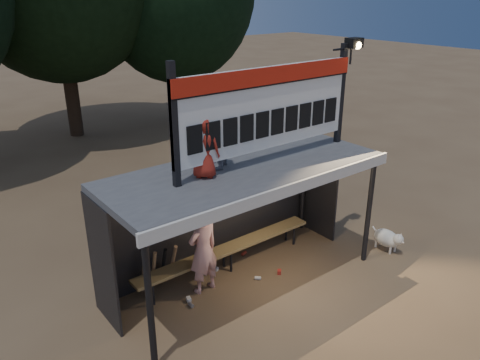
% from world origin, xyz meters
% --- Properties ---
extents(ground, '(80.00, 80.00, 0.00)m').
position_xyz_m(ground, '(0.00, 0.00, 0.00)').
color(ground, brown).
rests_on(ground, ground).
extents(player, '(0.63, 0.44, 1.67)m').
position_xyz_m(player, '(-0.75, 0.25, 0.83)').
color(player, silver).
rests_on(player, ground).
extents(child_a, '(0.70, 0.68, 1.14)m').
position_xyz_m(child_a, '(-0.42, 0.27, 2.89)').
color(child_a, gray).
rests_on(child_a, dugout_shelter).
extents(child_b, '(0.57, 0.56, 1.00)m').
position_xyz_m(child_b, '(-0.80, 0.05, 2.82)').
color(child_b, maroon).
rests_on(child_b, dugout_shelter).
extents(dugout_shelter, '(5.10, 2.08, 2.32)m').
position_xyz_m(dugout_shelter, '(0.00, 0.24, 1.85)').
color(dugout_shelter, '#424345').
rests_on(dugout_shelter, ground).
extents(scoreboard_assembly, '(4.10, 0.27, 1.99)m').
position_xyz_m(scoreboard_assembly, '(0.56, -0.01, 3.32)').
color(scoreboard_assembly, black).
rests_on(scoreboard_assembly, dugout_shelter).
extents(bench, '(4.00, 0.35, 0.48)m').
position_xyz_m(bench, '(0.00, 0.55, 0.43)').
color(bench, olive).
rests_on(bench, ground).
extents(dog, '(0.36, 0.81, 0.49)m').
position_xyz_m(dog, '(3.10, -0.96, 0.28)').
color(dog, silver).
rests_on(dog, ground).
extents(bats, '(0.68, 0.35, 0.84)m').
position_xyz_m(bats, '(-1.37, 0.82, 0.43)').
color(bats, '#986E47').
rests_on(bats, ground).
extents(litter, '(2.00, 1.08, 0.08)m').
position_xyz_m(litter, '(-0.19, 0.20, 0.04)').
color(litter, '#A7251C').
rests_on(litter, ground).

